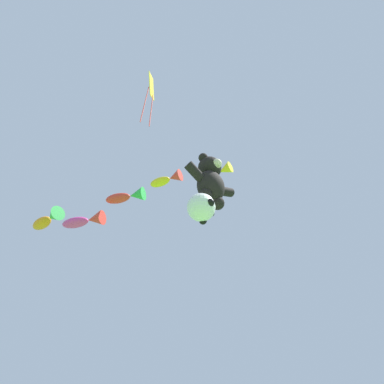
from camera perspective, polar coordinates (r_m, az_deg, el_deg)
teddy_bear_kite at (r=9.65m, az=3.55°, el=2.23°), size 2.06×0.91×2.09m
soccer_ball_kite at (r=8.00m, az=1.81°, el=-2.99°), size 0.85×0.84×0.78m
fish_kite_emerald at (r=13.79m, az=4.76°, el=3.57°), size 0.89×1.74×0.54m
fish_kite_goldfin at (r=14.15m, az=-4.69°, el=2.41°), size 1.12×1.68×0.59m
fish_kite_crimson at (r=15.88m, az=-12.23°, el=-0.86°), size 1.71×2.12×0.72m
fish_kite_magenta at (r=16.70m, az=-19.67°, el=-5.18°), size 1.85×2.36×0.78m
fish_kite_tangerine at (r=18.43m, az=-25.78°, el=-4.75°), size 1.19×2.34×0.85m
diamond_kite at (r=11.98m, az=-7.84°, el=18.64°), size 0.88×0.89×3.14m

